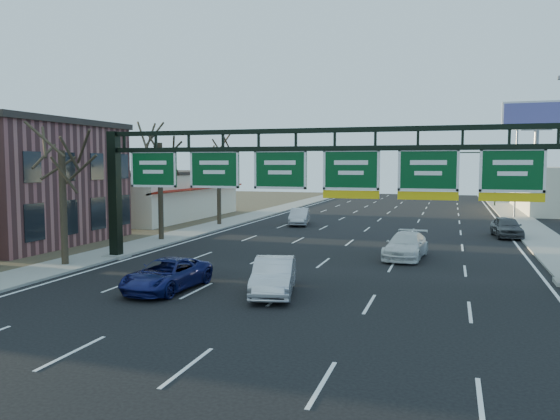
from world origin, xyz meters
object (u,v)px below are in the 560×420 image
(car_blue_suv, at_px, (167,275))
(car_silver_sedan, at_px, (274,276))
(sign_gantry, at_px, (318,179))
(car_white_wagon, at_px, (406,246))

(car_blue_suv, xyz_separation_m, car_silver_sedan, (4.60, 0.68, 0.09))
(sign_gantry, xyz_separation_m, car_blue_suv, (-5.11, -6.25, -3.97))
(sign_gantry, relative_size, car_blue_suv, 5.16)
(sign_gantry, relative_size, car_silver_sedan, 5.40)
(car_blue_suv, height_order, car_white_wagon, car_white_wagon)
(sign_gantry, xyz_separation_m, car_silver_sedan, (-0.52, -5.57, -3.88))
(sign_gantry, bearing_deg, car_blue_suv, -129.30)
(car_silver_sedan, bearing_deg, sign_gantry, 72.00)
(sign_gantry, distance_m, car_silver_sedan, 6.80)
(car_silver_sedan, bearing_deg, car_blue_suv, 175.70)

